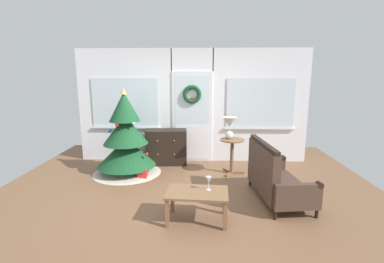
{
  "coord_description": "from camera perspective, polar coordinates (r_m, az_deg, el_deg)",
  "views": [
    {
      "loc": [
        0.22,
        -4.33,
        2.0
      ],
      "look_at": [
        0.05,
        0.55,
        1.0
      ],
      "focal_mm": 26.51,
      "sensor_mm": 36.0,
      "label": 1
    }
  ],
  "objects": [
    {
      "name": "back_wall_with_door",
      "position": [
        6.46,
        0.04,
        5.2
      ],
      "size": [
        5.2,
        0.19,
        2.55
      ],
      "color": "white",
      "rests_on": "ground"
    },
    {
      "name": "dresser_cabinet",
      "position": [
        6.38,
        -5.16,
        -3.1
      ],
      "size": [
        0.93,
        0.49,
        0.78
      ],
      "color": "black",
      "rests_on": "ground"
    },
    {
      "name": "side_table",
      "position": [
        5.76,
        8.06,
        -3.58
      ],
      "size": [
        0.5,
        0.48,
        0.71
      ],
      "color": "brown",
      "rests_on": "ground"
    },
    {
      "name": "ground_plane",
      "position": [
        4.78,
        -0.86,
        -13.19
      ],
      "size": [
        6.76,
        6.76,
        0.0
      ],
      "primitive_type": "plane",
      "color": "brown"
    },
    {
      "name": "settee_sofa",
      "position": [
        4.75,
        16.15,
        -8.89
      ],
      "size": [
        0.85,
        1.44,
        0.96
      ],
      "color": "black",
      "rests_on": "ground"
    },
    {
      "name": "coffee_table",
      "position": [
        3.97,
        1.04,
        -12.84
      ],
      "size": [
        0.87,
        0.57,
        0.42
      ],
      "color": "brown",
      "rests_on": "ground"
    },
    {
      "name": "table_lamp",
      "position": [
        5.68,
        7.56,
        1.33
      ],
      "size": [
        0.28,
        0.28,
        0.44
      ],
      "color": "silver",
      "rests_on": "side_table"
    },
    {
      "name": "christmas_tree",
      "position": [
        5.86,
        -13.15,
        -2.1
      ],
      "size": [
        1.38,
        1.38,
        1.73
      ],
      "color": "#4C331E",
      "rests_on": "ground"
    },
    {
      "name": "wine_glass",
      "position": [
        3.95,
        3.38,
        -9.76
      ],
      "size": [
        0.08,
        0.08,
        0.2
      ],
      "color": "silver",
      "rests_on": "coffee_table"
    },
    {
      "name": "gift_box",
      "position": [
        5.66,
        -9.95,
        -8.29
      ],
      "size": [
        0.19,
        0.17,
        0.19
      ],
      "primitive_type": "cube",
      "color": "red",
      "rests_on": "ground"
    }
  ]
}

